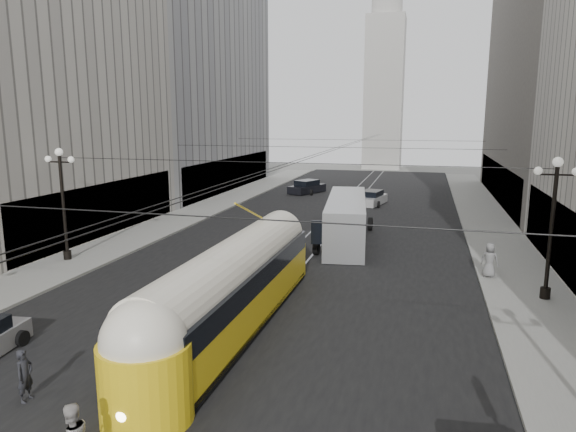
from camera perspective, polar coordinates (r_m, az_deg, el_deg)
The scene contains 16 objects.
road at distance 40.29m, azimuth 4.57°, elevation -0.89°, with size 20.00×85.00×0.02m, color black.
sidewalk_left at distance 47.13m, azimuth -9.12°, elevation 0.81°, with size 4.00×72.00×0.15m, color gray.
sidewalk_right at distance 43.35m, azimuth 21.24°, elevation -0.67°, with size 4.00×72.00×0.15m, color gray.
rail_left at distance 40.43m, azimuth 3.52°, elevation -0.84°, with size 0.12×85.00×0.04m, color gray.
rail_right at distance 40.17m, azimuth 5.62°, elevation -0.95°, with size 0.12×85.00×0.04m, color gray.
building_left_far at distance 61.02m, azimuth -11.90°, elevation 16.38°, with size 12.60×28.60×28.60m.
distant_tower at distance 86.87m, azimuth 10.69°, elevation 15.13°, with size 6.00×6.00×31.36m.
lamppost_left_mid at distance 31.62m, azimuth -23.75°, elevation 1.89°, with size 1.86×0.44×6.37m.
lamppost_right_mid at distance 25.31m, azimuth 27.30°, elevation -0.43°, with size 1.86×0.44×6.37m.
catenary at distance 38.51m, azimuth 4.60°, elevation 7.40°, with size 25.00×72.00×0.23m.
streetcar at distance 20.48m, azimuth -6.05°, elevation -7.55°, with size 2.64×16.06×3.51m.
city_bus at distance 34.41m, azimuth 6.49°, elevation -0.20°, with size 3.86×11.85×2.95m.
sedan_white_far at distance 49.57m, azimuth 9.28°, elevation 1.95°, with size 2.71×4.69×1.39m.
sedan_dark_far at distance 56.68m, azimuth 2.11°, elevation 3.21°, with size 3.66×4.99×1.46m.
pedestrian_crossing_a at distance 17.38m, azimuth -27.20°, elevation -15.49°, with size 0.58×0.38×1.59m, color black.
pedestrian_sidewalk_right at distance 28.17m, azimuth 21.50°, elevation -4.58°, with size 0.87×0.53×1.78m, color slate.
Camera 1 is at (7.13, -6.31, 8.15)m, focal length 32.00 mm.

